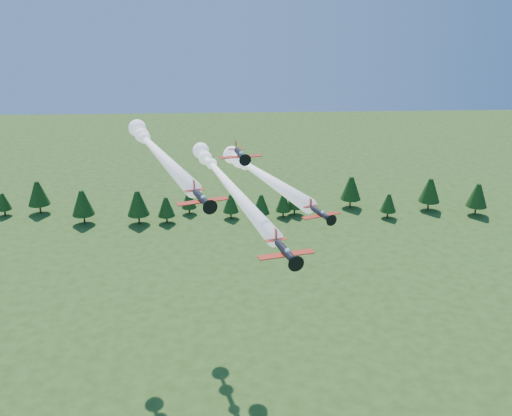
{
  "coord_description": "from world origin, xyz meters",
  "views": [
    {
      "loc": [
        -5.17,
        -79.27,
        73.79
      ],
      "look_at": [
        -1.13,
        0.0,
        44.04
      ],
      "focal_mm": 40.0,
      "sensor_mm": 36.0,
      "label": 1
    }
  ],
  "objects_px": {
    "plane_slot": "(240,154)",
    "plane_right": "(258,172)",
    "plane_lead": "(225,180)",
    "plane_left": "(155,149)"
  },
  "relations": [
    {
      "from": "plane_right",
      "to": "plane_slot",
      "type": "relative_size",
      "value": 5.41
    },
    {
      "from": "plane_right",
      "to": "plane_lead",
      "type": "bearing_deg",
      "value": 149.27
    },
    {
      "from": "plane_left",
      "to": "plane_right",
      "type": "bearing_deg",
      "value": -21.93
    },
    {
      "from": "plane_lead",
      "to": "plane_right",
      "type": "distance_m",
      "value": 6.64
    },
    {
      "from": "plane_lead",
      "to": "plane_slot",
      "type": "relative_size",
      "value": 8.35
    },
    {
      "from": "plane_left",
      "to": "plane_slot",
      "type": "height_order",
      "value": "plane_slot"
    },
    {
      "from": "plane_slot",
      "to": "plane_right",
      "type": "bearing_deg",
      "value": 67.83
    },
    {
      "from": "plane_right",
      "to": "plane_slot",
      "type": "distance_m",
      "value": 20.5
    },
    {
      "from": "plane_slot",
      "to": "plane_left",
      "type": "bearing_deg",
      "value": 118.2
    },
    {
      "from": "plane_left",
      "to": "plane_right",
      "type": "xyz_separation_m",
      "value": [
        19.21,
        -0.88,
        -4.48
      ]
    }
  ]
}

